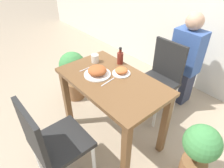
{
  "coord_description": "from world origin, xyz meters",
  "views": [
    {
      "loc": [
        1.14,
        -0.97,
        1.77
      ],
      "look_at": [
        0.0,
        0.0,
        0.7
      ],
      "focal_mm": 32.0,
      "sensor_mm": 36.0,
      "label": 1
    }
  ],
  "objects_px": {
    "potted_plant_right": "(198,152)",
    "side_plate": "(121,71)",
    "sauce_bottle": "(120,57)",
    "chair_far": "(161,76)",
    "person_figure": "(185,61)",
    "chair_near": "(51,142)",
    "potted_plant_left": "(73,72)",
    "drink_cup": "(95,58)",
    "food_plate": "(97,71)"
  },
  "relations": [
    {
      "from": "person_figure",
      "to": "chair_far",
      "type": "bearing_deg",
      "value": -96.9
    },
    {
      "from": "side_plate",
      "to": "potted_plant_left",
      "type": "xyz_separation_m",
      "value": [
        -0.82,
        -0.07,
        -0.37
      ]
    },
    {
      "from": "food_plate",
      "to": "potted_plant_left",
      "type": "relative_size",
      "value": 0.37
    },
    {
      "from": "chair_near",
      "to": "drink_cup",
      "type": "xyz_separation_m",
      "value": [
        -0.43,
        0.76,
        0.29
      ]
    },
    {
      "from": "food_plate",
      "to": "potted_plant_left",
      "type": "bearing_deg",
      "value": 170.53
    },
    {
      "from": "food_plate",
      "to": "sauce_bottle",
      "type": "distance_m",
      "value": 0.31
    },
    {
      "from": "potted_plant_right",
      "to": "side_plate",
      "type": "bearing_deg",
      "value": -174.77
    },
    {
      "from": "sauce_bottle",
      "to": "potted_plant_right",
      "type": "distance_m",
      "value": 1.1
    },
    {
      "from": "chair_near",
      "to": "side_plate",
      "type": "bearing_deg",
      "value": -84.03
    },
    {
      "from": "side_plate",
      "to": "potted_plant_right",
      "type": "xyz_separation_m",
      "value": [
        0.85,
        0.08,
        -0.4
      ]
    },
    {
      "from": "chair_far",
      "to": "person_figure",
      "type": "relative_size",
      "value": 0.77
    },
    {
      "from": "chair_far",
      "to": "food_plate",
      "type": "distance_m",
      "value": 0.84
    },
    {
      "from": "chair_far",
      "to": "side_plate",
      "type": "distance_m",
      "value": 0.65
    },
    {
      "from": "chair_near",
      "to": "drink_cup",
      "type": "relative_size",
      "value": 10.68
    },
    {
      "from": "chair_near",
      "to": "drink_cup",
      "type": "height_order",
      "value": "chair_near"
    },
    {
      "from": "drink_cup",
      "to": "chair_far",
      "type": "bearing_deg",
      "value": 58.18
    },
    {
      "from": "chair_far",
      "to": "side_plate",
      "type": "relative_size",
      "value": 5.26
    },
    {
      "from": "chair_far",
      "to": "sauce_bottle",
      "type": "distance_m",
      "value": 0.59
    },
    {
      "from": "side_plate",
      "to": "chair_far",
      "type": "bearing_deg",
      "value": 85.01
    },
    {
      "from": "potted_plant_left",
      "to": "person_figure",
      "type": "relative_size",
      "value": 0.58
    },
    {
      "from": "drink_cup",
      "to": "potted_plant_right",
      "type": "relative_size",
      "value": 0.13
    },
    {
      "from": "food_plate",
      "to": "person_figure",
      "type": "xyz_separation_m",
      "value": [
        0.23,
        1.17,
        -0.21
      ]
    },
    {
      "from": "food_plate",
      "to": "person_figure",
      "type": "height_order",
      "value": "person_figure"
    },
    {
      "from": "chair_near",
      "to": "food_plate",
      "type": "relative_size",
      "value": 3.56
    },
    {
      "from": "potted_plant_right",
      "to": "person_figure",
      "type": "xyz_separation_m",
      "value": [
        -0.75,
        0.91,
        0.2
      ]
    },
    {
      "from": "food_plate",
      "to": "side_plate",
      "type": "xyz_separation_m",
      "value": [
        0.13,
        0.18,
        -0.01
      ]
    },
    {
      "from": "side_plate",
      "to": "sauce_bottle",
      "type": "bearing_deg",
      "value": 140.88
    },
    {
      "from": "food_plate",
      "to": "sauce_bottle",
      "type": "xyz_separation_m",
      "value": [
        -0.02,
        0.31,
        0.03
      ]
    },
    {
      "from": "chair_near",
      "to": "chair_far",
      "type": "xyz_separation_m",
      "value": [
        -0.03,
        1.39,
        0.0
      ]
    },
    {
      "from": "side_plate",
      "to": "person_figure",
      "type": "height_order",
      "value": "person_figure"
    },
    {
      "from": "food_plate",
      "to": "potted_plant_left",
      "type": "distance_m",
      "value": 0.8
    },
    {
      "from": "food_plate",
      "to": "potted_plant_left",
      "type": "xyz_separation_m",
      "value": [
        -0.69,
        0.12,
        -0.38
      ]
    },
    {
      "from": "side_plate",
      "to": "person_figure",
      "type": "xyz_separation_m",
      "value": [
        0.1,
        0.98,
        -0.2
      ]
    },
    {
      "from": "drink_cup",
      "to": "chair_near",
      "type": "bearing_deg",
      "value": -60.61
    },
    {
      "from": "person_figure",
      "to": "sauce_bottle",
      "type": "bearing_deg",
      "value": -106.46
    },
    {
      "from": "drink_cup",
      "to": "potted_plant_left",
      "type": "relative_size",
      "value": 0.12
    },
    {
      "from": "food_plate",
      "to": "sauce_bottle",
      "type": "bearing_deg",
      "value": 94.16
    },
    {
      "from": "chair_near",
      "to": "chair_far",
      "type": "relative_size",
      "value": 1.0
    },
    {
      "from": "sauce_bottle",
      "to": "chair_far",
      "type": "bearing_deg",
      "value": 65.83
    },
    {
      "from": "side_plate",
      "to": "drink_cup",
      "type": "relative_size",
      "value": 2.03
    },
    {
      "from": "chair_near",
      "to": "potted_plant_left",
      "type": "distance_m",
      "value": 1.18
    },
    {
      "from": "sauce_bottle",
      "to": "person_figure",
      "type": "bearing_deg",
      "value": 73.54
    },
    {
      "from": "side_plate",
      "to": "drink_cup",
      "type": "bearing_deg",
      "value": -171.36
    },
    {
      "from": "potted_plant_left",
      "to": "side_plate",
      "type": "bearing_deg",
      "value": 4.65
    },
    {
      "from": "chair_near",
      "to": "side_plate",
      "type": "height_order",
      "value": "chair_near"
    },
    {
      "from": "potted_plant_right",
      "to": "chair_near",
      "type": "bearing_deg",
      "value": -130.82
    },
    {
      "from": "chair_far",
      "to": "person_figure",
      "type": "height_order",
      "value": "person_figure"
    },
    {
      "from": "chair_near",
      "to": "sauce_bottle",
      "type": "xyz_separation_m",
      "value": [
        -0.24,
        0.94,
        0.32
      ]
    },
    {
      "from": "drink_cup",
      "to": "person_figure",
      "type": "distance_m",
      "value": 1.15
    },
    {
      "from": "chair_far",
      "to": "potted_plant_left",
      "type": "bearing_deg",
      "value": -143.42
    }
  ]
}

